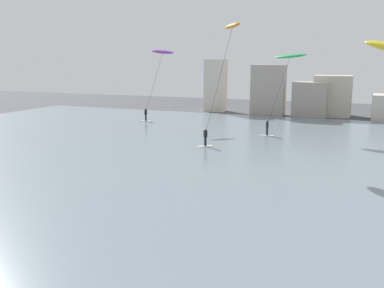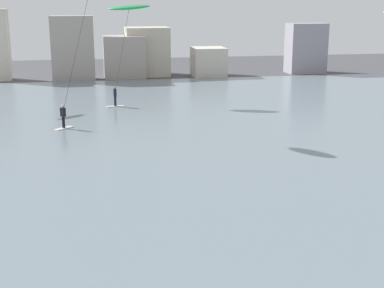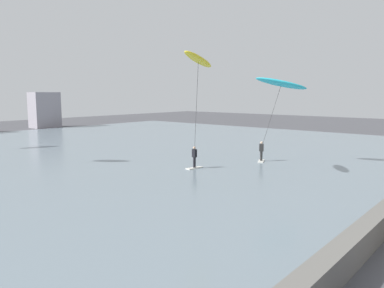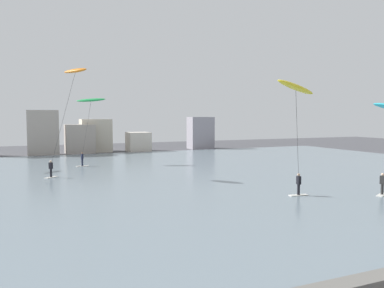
# 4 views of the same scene
# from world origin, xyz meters

# --- Properties ---
(seawall_barrier) EXTENTS (60.00, 0.70, 1.01)m
(seawall_barrier) POSITION_xyz_m (0.00, 3.97, 0.51)
(seawall_barrier) COLOR #66635E
(seawall_barrier) RESTS_ON ground
(kitesurfer_yellow) EXTENTS (4.57, 3.32, 8.37)m
(kitesurfer_yellow) POSITION_xyz_m (7.22, 16.27, 7.27)
(kitesurfer_yellow) COLOR silver
(kitesurfer_yellow) RESTS_ON water_bay
(kitesurfer_cyan) EXTENTS (3.12, 4.23, 7.02)m
(kitesurfer_cyan) POSITION_xyz_m (14.55, 14.14, 6.04)
(kitesurfer_cyan) COLOR silver
(kitesurfer_cyan) RESTS_ON water_bay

